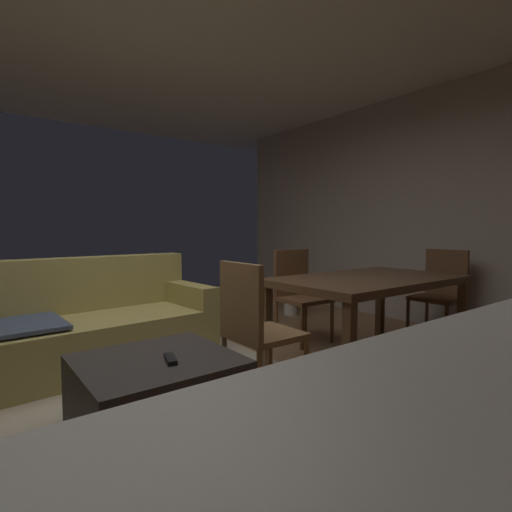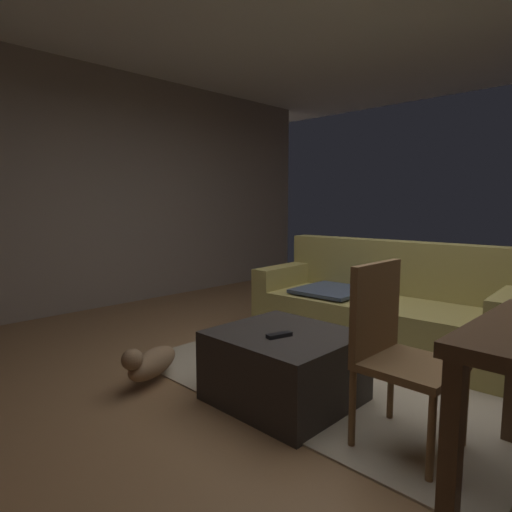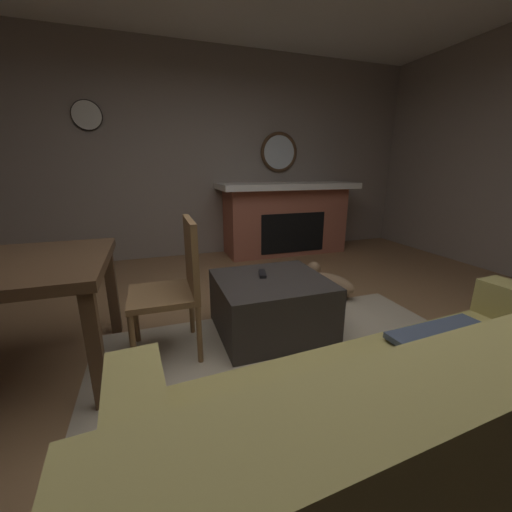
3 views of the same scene
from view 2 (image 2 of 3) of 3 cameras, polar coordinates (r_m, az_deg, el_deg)
floor at (r=3.13m, az=13.09°, el=-16.42°), size 8.20×8.20×0.00m
wall_left at (r=5.48m, az=-18.93°, el=8.33°), size 0.12×6.47×2.79m
area_rug at (r=3.36m, az=11.49°, el=-14.56°), size 2.60×2.00×0.01m
couch at (r=3.92m, az=16.37°, el=-6.81°), size 2.21×1.01×0.90m
ottoman_coffee_table at (r=2.78m, az=3.79°, el=-14.40°), size 0.82×0.75×0.44m
tv_remote at (r=2.61m, az=3.10°, el=-10.44°), size 0.09×0.17×0.02m
dining_chair_west at (r=2.34m, az=17.80°, el=-10.98°), size 0.44×0.44×0.93m
small_dog at (r=3.10m, az=-13.86°, el=-13.54°), size 0.37×0.54×0.26m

